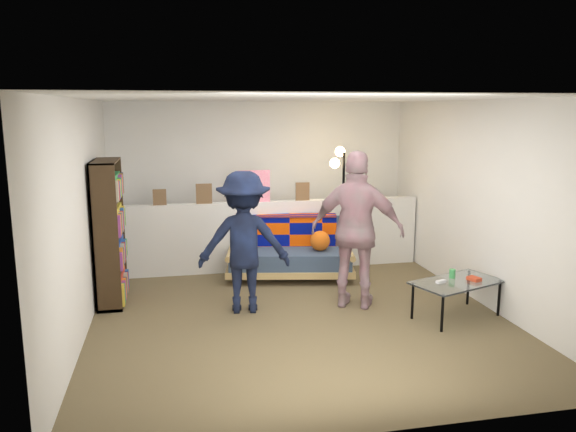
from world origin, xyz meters
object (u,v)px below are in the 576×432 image
(futon_sofa, at_px, (291,253))
(coffee_table, at_px, (457,284))
(bookshelf, at_px, (109,237))
(floor_lamp, at_px, (343,184))
(person_left, at_px, (244,242))
(person_right, at_px, (357,230))

(futon_sofa, distance_m, coffee_table, 2.40)
(bookshelf, bearing_deg, floor_lamp, 12.83)
(floor_lamp, bearing_deg, coffee_table, -70.97)
(futon_sofa, relative_size, person_left, 1.14)
(coffee_table, xyz_separation_m, person_right, (-0.99, 0.56, 0.53))
(futon_sofa, bearing_deg, floor_lamp, 12.18)
(coffee_table, distance_m, person_right, 1.25)
(futon_sofa, height_order, coffee_table, futon_sofa)
(floor_lamp, height_order, person_right, person_right)
(person_right, bearing_deg, coffee_table, 176.90)
(coffee_table, height_order, person_left, person_left)
(bookshelf, distance_m, person_left, 1.66)
(coffee_table, distance_m, floor_lamp, 2.33)
(floor_lamp, relative_size, person_left, 1.10)
(bookshelf, xyz_separation_m, floor_lamp, (3.10, 0.71, 0.46))
(person_left, bearing_deg, floor_lamp, -132.02)
(bookshelf, height_order, person_right, person_right)
(coffee_table, bearing_deg, person_right, 150.27)
(bookshelf, relative_size, person_left, 1.06)
(coffee_table, relative_size, person_left, 0.69)
(coffee_table, bearing_deg, person_left, 162.92)
(floor_lamp, bearing_deg, person_left, -139.51)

